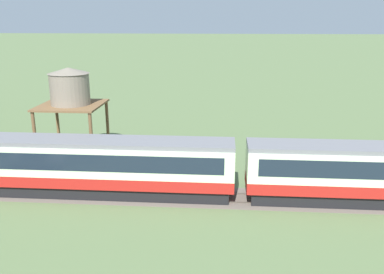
# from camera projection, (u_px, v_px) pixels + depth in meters

# --- Properties ---
(passenger_train) EXTENTS (90.78, 2.87, 4.12)m
(passenger_train) POSITION_uv_depth(u_px,v_px,m) (114.00, 165.00, 28.72)
(passenger_train) COLOR #AD1E19
(passenger_train) RESTS_ON ground_plane
(railway_track) EXTENTS (152.29, 3.60, 0.04)m
(railway_track) POSITION_uv_depth(u_px,v_px,m) (93.00, 193.00, 29.49)
(railway_track) COLOR #665B51
(railway_track) RESTS_ON ground_plane
(water_tower) EXTENTS (5.29, 5.29, 8.23)m
(water_tower) POSITION_uv_depth(u_px,v_px,m) (70.00, 90.00, 34.76)
(water_tower) COLOR brown
(water_tower) RESTS_ON ground_plane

